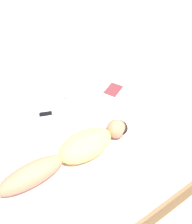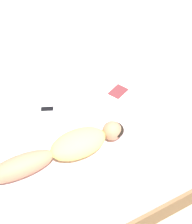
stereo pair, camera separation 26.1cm
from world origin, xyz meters
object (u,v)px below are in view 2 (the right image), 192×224
open_magazine (110,88)px  coffee_mug (74,94)px  person (65,149)px  cell_phone (47,109)px

open_magazine → coffee_mug: coffee_mug is taller
person → open_magazine: person is taller
coffee_mug → cell_phone: coffee_mug is taller
cell_phone → open_magazine: bearing=113.5°
open_magazine → person: bearing=-77.0°
person → cell_phone: bearing=176.9°
person → cell_phone: 0.63m
person → coffee_mug: 0.77m
person → coffee_mug: bearing=152.0°
open_magazine → coffee_mug: (-0.04, -0.43, 0.05)m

